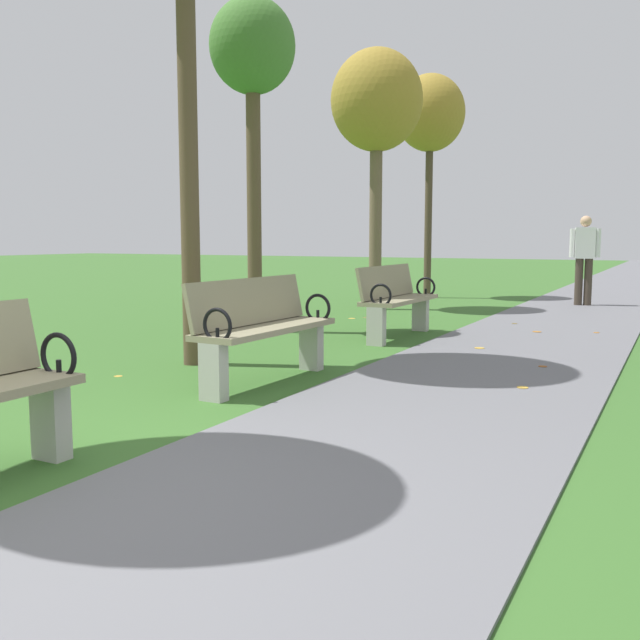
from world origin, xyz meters
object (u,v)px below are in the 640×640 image
(tree_4, at_px, (377,104))
(pedestrian_walking, at_px, (585,255))
(tree_3, at_px, (253,58))
(park_bench_2, at_px, (262,327))
(tree_5, at_px, (430,115))
(park_bench_3, at_px, (396,299))

(tree_4, distance_m, pedestrian_walking, 4.66)
(tree_3, height_order, tree_4, tree_4)
(park_bench_2, height_order, tree_5, tree_5)
(tree_5, distance_m, pedestrian_walking, 4.21)
(park_bench_3, bearing_deg, tree_5, 105.12)
(tree_3, relative_size, pedestrian_walking, 2.64)
(tree_5, bearing_deg, park_bench_2, -80.05)
(tree_3, height_order, pedestrian_walking, tree_3)
(pedestrian_walking, bearing_deg, park_bench_2, -100.28)
(park_bench_2, bearing_deg, pedestrian_walking, 79.72)
(pedestrian_walking, bearing_deg, tree_3, -120.82)
(tree_4, relative_size, pedestrian_walking, 2.73)
(park_bench_2, distance_m, park_bench_3, 3.16)
(park_bench_3, relative_size, tree_3, 0.37)
(park_bench_3, bearing_deg, park_bench_2, -90.00)
(park_bench_3, relative_size, tree_5, 0.35)
(tree_4, bearing_deg, park_bench_2, -75.62)
(park_bench_2, bearing_deg, tree_5, 99.95)
(park_bench_2, bearing_deg, park_bench_3, 90.00)
(pedestrian_walking, bearing_deg, park_bench_3, -106.05)
(tree_4, bearing_deg, park_bench_3, -62.76)
(tree_4, bearing_deg, tree_3, -94.25)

